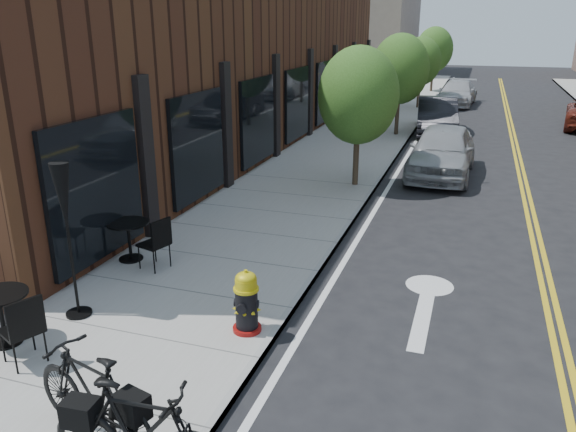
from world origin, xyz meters
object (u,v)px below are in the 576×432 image
(bistro_set_b, at_px, (1,311))
(bistro_set_c, at_px, (129,235))
(patio_umbrella, at_px, (65,208))
(parked_car_a, at_px, (442,151))
(parked_car_c, at_px, (457,93))
(parked_car_b, at_px, (437,116))
(bicycle_left, at_px, (93,396))
(fire_hydrant, at_px, (246,302))

(bistro_set_b, relative_size, bistro_set_c, 1.00)
(patio_umbrella, distance_m, parked_car_a, 12.04)
(bistro_set_b, xyz_separation_m, bistro_set_c, (-0.00, 3.16, -0.01))
(parked_car_a, xyz_separation_m, parked_car_c, (-0.30, 16.28, -0.10))
(bistro_set_b, relative_size, parked_car_b, 0.42)
(parked_car_c, bearing_deg, bicycle_left, -90.37)
(fire_hydrant, distance_m, parked_car_c, 26.95)
(bistro_set_b, relative_size, parked_car_a, 0.42)
(fire_hydrant, xyz_separation_m, patio_umbrella, (-2.70, -0.40, 1.30))
(parked_car_c, bearing_deg, patio_umbrella, -94.96)
(bistro_set_b, bearing_deg, fire_hydrant, 48.82)
(bistro_set_c, bearing_deg, parked_car_b, 90.13)
(parked_car_b, bearing_deg, fire_hydrant, -100.39)
(bistro_set_b, bearing_deg, parked_car_b, 101.33)
(fire_hydrant, bearing_deg, bistro_set_b, -167.63)
(bistro_set_c, xyz_separation_m, patio_umbrella, (0.46, -2.14, 1.26))
(bicycle_left, bearing_deg, parked_car_a, -176.27)
(bicycle_left, height_order, patio_umbrella, patio_umbrella)
(parked_car_a, bearing_deg, parked_car_b, 97.52)
(patio_umbrella, height_order, parked_car_a, patio_umbrella)
(bistro_set_b, relative_size, patio_umbrella, 0.77)
(bicycle_left, xyz_separation_m, bistro_set_b, (-2.49, 1.25, -0.06))
(bicycle_left, height_order, parked_car_a, parked_car_a)
(parked_car_a, bearing_deg, bistro_set_b, -111.61)
(bistro_set_b, distance_m, parked_car_b, 19.58)
(patio_umbrella, relative_size, parked_car_a, 0.54)
(parked_car_a, bearing_deg, fire_hydrant, -99.12)
(bistro_set_b, distance_m, parked_car_c, 28.74)
(bistro_set_b, distance_m, patio_umbrella, 1.68)
(parked_car_b, bearing_deg, bistro_set_b, -109.33)
(parked_car_b, distance_m, parked_car_c, 9.27)
(fire_hydrant, relative_size, parked_car_a, 0.22)
(fire_hydrant, distance_m, bistro_set_c, 3.61)
(fire_hydrant, height_order, parked_car_c, parked_car_c)
(bistro_set_c, bearing_deg, fire_hydrant, -12.93)
(fire_hydrant, relative_size, bistro_set_c, 0.52)
(parked_car_b, bearing_deg, parked_car_c, 81.42)
(fire_hydrant, xyz_separation_m, bistro_set_b, (-3.16, -1.42, 0.04))
(parked_car_c, bearing_deg, bistro_set_b, -95.54)
(bicycle_left, distance_m, parked_car_c, 29.66)
(bistro_set_c, distance_m, patio_umbrella, 2.53)
(fire_hydrant, relative_size, patio_umbrella, 0.40)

